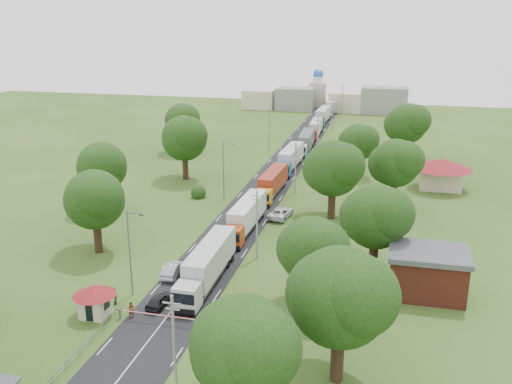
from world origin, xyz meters
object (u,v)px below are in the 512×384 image
(boom_barrier, at_px, (148,315))
(pedestrian_near, at_px, (132,310))
(car_lane_mid, at_px, (173,270))
(guard_booth, at_px, (95,297))
(car_lane_front, at_px, (160,300))
(info_sign, at_px, (306,158))
(truck_0, at_px, (207,265))

(boom_barrier, distance_m, pedestrian_near, 2.15)
(car_lane_mid, distance_m, pedestrian_near, 10.18)
(boom_barrier, relative_size, guard_booth, 2.10)
(car_lane_front, bearing_deg, boom_barrier, 100.16)
(boom_barrier, distance_m, info_sign, 60.39)
(truck_0, bearing_deg, info_sign, 85.94)
(guard_booth, height_order, car_lane_front, guard_booth)
(info_sign, bearing_deg, guard_booth, -101.68)
(info_sign, height_order, car_lane_mid, info_sign)
(guard_booth, distance_m, car_lane_mid, 11.55)
(info_sign, xyz_separation_m, car_lane_front, (-6.77, -56.59, -2.31))
(car_lane_mid, bearing_deg, guard_booth, 66.19)
(car_lane_mid, bearing_deg, pedestrian_near, 85.17)
(car_lane_mid, bearing_deg, boom_barrier, 96.43)
(truck_0, xyz_separation_m, car_lane_mid, (-4.64, 0.83, -1.52))
(truck_0, bearing_deg, boom_barrier, -106.96)
(car_lane_front, height_order, pedestrian_near, pedestrian_near)
(guard_booth, relative_size, truck_0, 0.28)
(info_sign, bearing_deg, truck_0, -94.06)
(boom_barrier, bearing_deg, car_lane_front, 93.55)
(guard_booth, bearing_deg, car_lane_mid, 68.51)
(pedestrian_near, bearing_deg, boom_barrier, -50.65)
(boom_barrier, relative_size, pedestrian_near, 5.51)
(car_lane_front, bearing_deg, truck_0, -109.91)
(truck_0, relative_size, car_lane_mid, 3.28)
(car_lane_mid, bearing_deg, truck_0, 167.59)
(guard_booth, height_order, info_sign, info_sign)
(boom_barrier, height_order, car_lane_front, car_lane_front)
(info_sign, xyz_separation_m, truck_0, (-3.56, -50.16, -0.70))
(boom_barrier, bearing_deg, guard_booth, -179.99)
(info_sign, distance_m, car_lane_front, 57.04)
(info_sign, relative_size, truck_0, 0.26)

